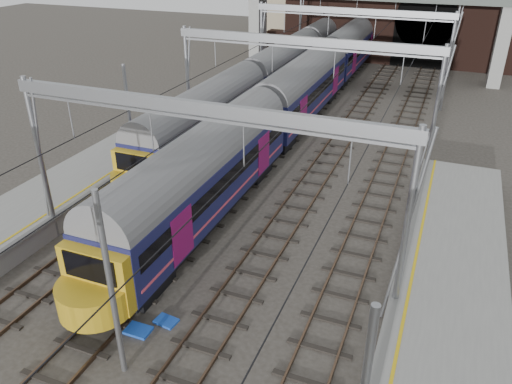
% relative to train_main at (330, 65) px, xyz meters
% --- Properties ---
extents(tracks, '(14.40, 80.00, 0.22)m').
position_rel_train_main_xyz_m(tracks, '(2.00, -22.67, -2.57)').
color(tracks, '#4C3828').
rests_on(tracks, ground).
extents(overhead_line, '(16.80, 80.00, 8.00)m').
position_rel_train_main_xyz_m(overhead_line, '(2.00, -16.19, 3.98)').
color(overhead_line, gray).
rests_on(overhead_line, ground).
extents(retaining_wall, '(28.00, 2.75, 9.00)m').
position_rel_train_main_xyz_m(retaining_wall, '(3.40, 14.26, 1.74)').
color(retaining_wall, black).
rests_on(retaining_wall, ground).
extents(overbridge, '(28.00, 3.00, 9.25)m').
position_rel_train_main_xyz_m(overbridge, '(2.00, 8.33, 4.68)').
color(overbridge, gray).
rests_on(overbridge, ground).
extents(train_main, '(2.97, 68.68, 5.06)m').
position_rel_train_main_xyz_m(train_main, '(0.00, 0.00, 0.00)').
color(train_main, black).
rests_on(train_main, ground).
extents(train_second, '(2.76, 47.93, 4.77)m').
position_rel_train_main_xyz_m(train_second, '(-4.00, -1.85, -0.13)').
color(train_second, black).
rests_on(train_second, ground).
extents(equip_cover_a, '(0.92, 0.70, 0.10)m').
position_rel_train_main_xyz_m(equip_cover_a, '(2.11, -33.09, -2.54)').
color(equip_cover_a, blue).
rests_on(equip_cover_a, ground).
extents(equip_cover_b, '(0.97, 0.69, 0.11)m').
position_rel_train_main_xyz_m(equip_cover_b, '(1.39, -33.92, -2.54)').
color(equip_cover_b, blue).
rests_on(equip_cover_b, ground).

